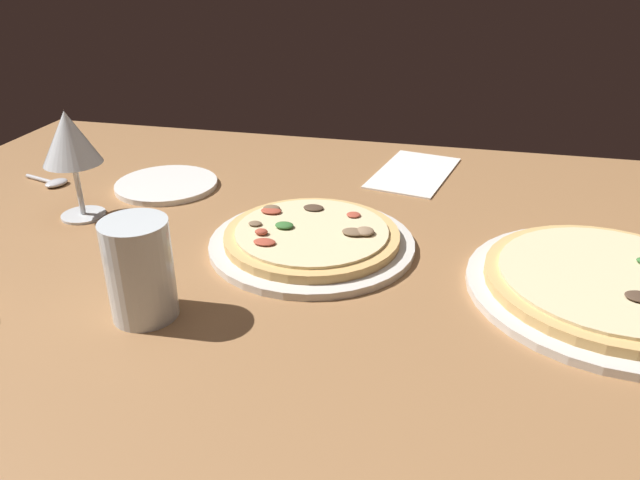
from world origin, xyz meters
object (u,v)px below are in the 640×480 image
pizza_main (312,239)px  side_plate (167,185)px  pizza_side (610,285)px  wine_glass_far (69,141)px  spoon (53,182)px  water_glass (141,277)px  paper_menu (414,173)px

pizza_main → side_plate: (28.76, -15.45, -0.74)cm
pizza_side → side_plate: size_ratio=1.94×
wine_glass_far → spoon: (12.32, -10.28, -11.21)cm
pizza_main → wine_glass_far: (35.60, -1.84, 10.48)cm
water_glass → pizza_main: bearing=-124.9°
wine_glass_far → paper_menu: wine_glass_far is taller
pizza_side → water_glass: (50.60, 16.26, 3.64)cm
wine_glass_far → paper_menu: size_ratio=0.76×
pizza_side → side_plate: pizza_side is taller
pizza_main → pizza_side: pizza_main is taller
pizza_side → paper_menu: bearing=-53.6°
pizza_main → wine_glass_far: size_ratio=1.72×
side_plate → paper_menu: side_plate is taller
pizza_side → wine_glass_far: 73.23cm
wine_glass_far → side_plate: 18.92cm
pizza_main → water_glass: (13.94, 20.01, 3.64)cm
water_glass → paper_menu: bearing=-115.7°
water_glass → side_plate: size_ratio=0.68×
wine_glass_far → side_plate: size_ratio=0.95×
pizza_main → paper_menu: bearing=-109.0°
pizza_side → side_plate: 68.19cm
water_glass → paper_menu: water_glass is taller
side_plate → spoon: bearing=9.9°
paper_menu → spoon: bearing=29.8°
pizza_side → wine_glass_far: size_ratio=2.04×
water_glass → side_plate: 38.69cm
pizza_main → spoon: size_ratio=2.99×
spoon → wine_glass_far: bearing=140.1°
pizza_side → water_glass: size_ratio=2.87×
pizza_main → paper_menu: 33.21cm
pizza_side → wine_glass_far: bearing=-4.4°
side_plate → paper_menu: (-39.55, -15.94, -0.30)cm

